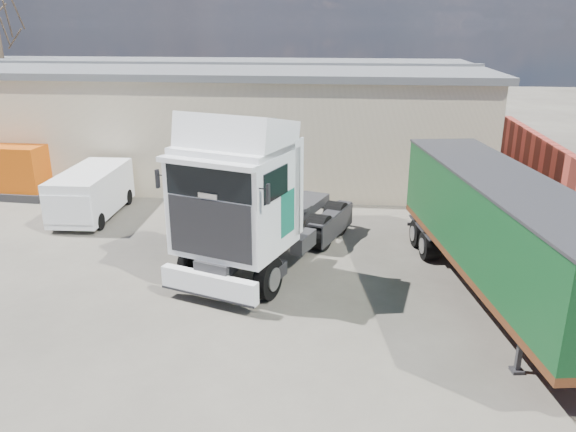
# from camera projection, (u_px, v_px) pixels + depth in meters

# --- Properties ---
(ground) EXTENTS (120.00, 120.00, 0.00)m
(ground) POSITION_uv_depth(u_px,v_px,m) (228.00, 316.00, 14.67)
(ground) COLOR #282621
(ground) RESTS_ON ground
(warehouse) EXTENTS (30.60, 12.60, 5.42)m
(warehouse) POSITION_uv_depth(u_px,v_px,m) (179.00, 116.00, 29.48)
(warehouse) COLOR beige
(warehouse) RESTS_ON ground
(tractor_unit) EXTENTS (5.11, 7.92, 5.07)m
(tractor_unit) POSITION_uv_depth(u_px,v_px,m) (252.00, 206.00, 16.61)
(tractor_unit) COLOR black
(tractor_unit) RESTS_ON ground
(box_trailer) EXTENTS (3.96, 10.72, 3.49)m
(box_trailer) POSITION_uv_depth(u_px,v_px,m) (499.00, 227.00, 14.88)
(box_trailer) COLOR #2D2D30
(box_trailer) RESTS_ON ground
(panel_van) EXTENTS (2.06, 4.62, 1.85)m
(panel_van) POSITION_uv_depth(u_px,v_px,m) (90.00, 194.00, 21.85)
(panel_van) COLOR black
(panel_van) RESTS_ON ground
(orange_skip) EXTENTS (3.78, 2.48, 2.30)m
(orange_skip) POSITION_uv_depth(u_px,v_px,m) (13.00, 173.00, 24.80)
(orange_skip) COLOR #2D2D30
(orange_skip) RESTS_ON ground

